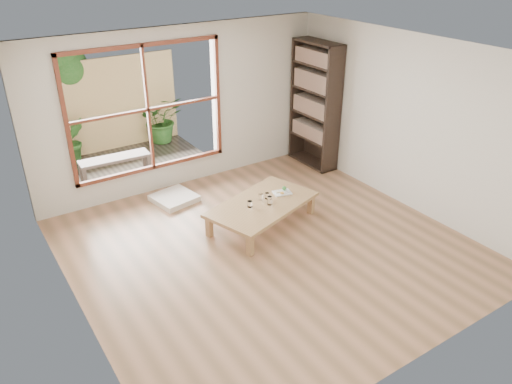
% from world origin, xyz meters
% --- Properties ---
extents(ground, '(5.00, 5.00, 0.00)m').
position_xyz_m(ground, '(0.00, 0.00, 0.00)').
color(ground, '#A77653').
rests_on(ground, ground).
extents(low_table, '(1.81, 1.35, 0.35)m').
position_xyz_m(low_table, '(0.27, 0.54, 0.31)').
color(low_table, tan).
rests_on(low_table, ground).
extents(floor_cushion, '(0.71, 0.71, 0.09)m').
position_xyz_m(floor_cushion, '(-0.50, 1.91, 0.04)').
color(floor_cushion, white).
rests_on(floor_cushion, ground).
extents(bookshelf, '(0.35, 1.00, 2.22)m').
position_xyz_m(bookshelf, '(2.30, 1.88, 1.11)').
color(bookshelf, black).
rests_on(bookshelf, ground).
extents(glass_tall, '(0.07, 0.07, 0.13)m').
position_xyz_m(glass_tall, '(0.33, 0.44, 0.42)').
color(glass_tall, silver).
rests_on(glass_tall, low_table).
extents(glass_mid, '(0.06, 0.06, 0.09)m').
position_xyz_m(glass_mid, '(0.41, 0.61, 0.40)').
color(glass_mid, silver).
rests_on(glass_mid, low_table).
extents(glass_short, '(0.07, 0.07, 0.09)m').
position_xyz_m(glass_short, '(0.31, 0.63, 0.40)').
color(glass_short, silver).
rests_on(glass_short, low_table).
extents(glass_small, '(0.07, 0.07, 0.09)m').
position_xyz_m(glass_small, '(0.06, 0.54, 0.40)').
color(glass_small, silver).
rests_on(glass_small, low_table).
extents(food_tray, '(0.30, 0.24, 0.08)m').
position_xyz_m(food_tray, '(0.70, 0.63, 0.37)').
color(food_tray, white).
rests_on(food_tray, low_table).
extents(deck, '(2.80, 2.00, 0.05)m').
position_xyz_m(deck, '(-0.60, 3.56, 0.00)').
color(deck, '#383229').
rests_on(deck, ground).
extents(garden_bench, '(1.21, 0.41, 0.38)m').
position_xyz_m(garden_bench, '(-0.99, 3.22, 0.34)').
color(garden_bench, black).
rests_on(garden_bench, deck).
extents(bamboo_fence, '(2.80, 0.06, 1.80)m').
position_xyz_m(bamboo_fence, '(-0.60, 4.56, 0.90)').
color(bamboo_fence, '#DAB46F').
rests_on(bamboo_fence, ground).
extents(shrub_right, '(0.91, 0.81, 0.94)m').
position_xyz_m(shrub_right, '(0.41, 4.38, 0.50)').
color(shrub_right, '#2E561F').
rests_on(shrub_right, deck).
extents(shrub_left, '(0.51, 0.43, 0.86)m').
position_xyz_m(shrub_left, '(-1.39, 4.26, 0.45)').
color(shrub_left, '#2E561F').
rests_on(shrub_left, deck).
extents(garden_tree, '(1.04, 0.85, 2.22)m').
position_xyz_m(garden_tree, '(-1.28, 4.86, 1.63)').
color(garden_tree, '#4C3D2D').
rests_on(garden_tree, ground).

